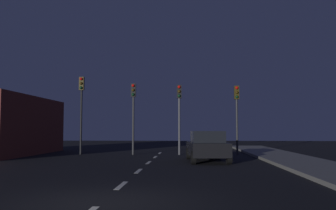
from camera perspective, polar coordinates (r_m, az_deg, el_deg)
ground_plane at (r=15.50m, az=-4.33°, el=-10.02°), size 80.00×80.00×0.00m
sidewalk_curb_right at (r=16.33m, az=23.15°, el=-9.14°), size 3.00×40.00×0.15m
lane_stripe_second at (r=11.18m, az=-7.30°, el=-12.35°), size 0.16×1.60×0.01m
lane_stripe_third at (r=14.91m, az=-4.63°, el=-10.24°), size 0.16×1.60×0.01m
lane_stripe_fourth at (r=18.66m, az=-3.05°, el=-8.97°), size 0.16×1.60×0.01m
lane_stripe_fifth at (r=22.43m, az=-2.00°, el=-8.12°), size 0.16×1.60×0.01m
lane_stripe_sixth at (r=26.21m, az=-1.26°, el=-7.51°), size 0.16×1.60×0.01m
traffic_signal_far_left at (r=25.40m, az=-13.40°, el=0.73°), size 0.32×0.38×5.25m
traffic_signal_center_left at (r=24.61m, az=-5.45°, el=0.07°), size 0.32×0.38×4.77m
traffic_signal_center_right at (r=24.34m, az=1.77°, el=-0.07°), size 0.32×0.38×4.66m
traffic_signal_far_right at (r=24.55m, az=10.71°, el=-0.17°), size 0.32×0.38×4.57m
car_stopped_ahead at (r=19.35m, az=6.13°, el=-6.41°), size 2.22×4.48×1.59m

